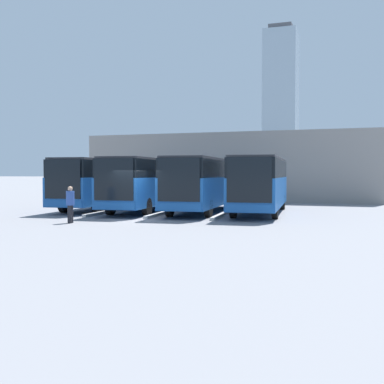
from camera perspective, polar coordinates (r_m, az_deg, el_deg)
The scene contains 11 objects.
ground_plane at distance 25.03m, azimuth -6.16°, elevation -3.17°, with size 600.00×600.00×0.00m, color gray.
bus_0 at distance 28.41m, azimuth 8.14°, elevation 1.12°, with size 3.43×11.08×3.25m.
curb_divider_0 at distance 27.33m, azimuth 3.87°, elevation -2.56°, with size 0.24×7.16×0.15m, color #B2B2AD.
bus_1 at distance 29.03m, azimuth 1.25°, elevation 1.16°, with size 3.43×11.08×3.25m.
curb_divider_1 at distance 28.20m, azimuth -3.14°, elevation -2.41°, with size 0.24×7.16×0.15m, color #B2B2AD.
bus_2 at distance 30.09m, azimuth -5.22°, elevation 1.19°, with size 3.43×11.08×3.25m.
curb_divider_2 at distance 29.51m, azimuth -9.60°, elevation -2.23°, with size 0.24×7.16×0.15m, color #B2B2AD.
bus_3 at distance 32.24m, azimuth -10.43°, elevation 1.23°, with size 3.43×11.08×3.25m.
pedestrian at distance 23.37m, azimuth -14.22°, elevation -1.31°, with size 0.46×0.46×1.74m.
station_building at distance 46.50m, azimuth 5.85°, elevation 2.90°, with size 25.15×16.50×5.77m.
office_tower at distance 227.92m, azimuth 10.47°, elevation 10.21°, with size 14.79×14.79×69.64m.
Camera 1 is at (-10.61, 22.55, 2.34)m, focal length 45.00 mm.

